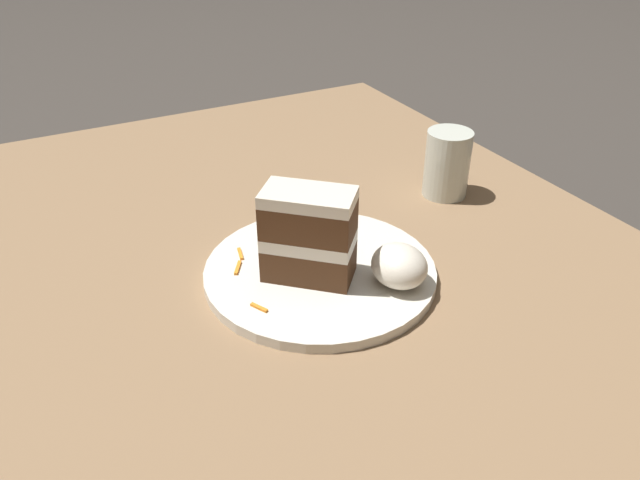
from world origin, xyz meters
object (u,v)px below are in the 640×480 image
object	(u,v)px
plate	(320,272)
drinking_glass	(447,168)
cream_dollop	(399,266)
cake_slice	(309,235)
orange_garnish	(288,230)

from	to	relation	value
plate	drinking_glass	xyz separation A→B (m)	(0.10, -0.26, 0.04)
cream_dollop	plate	bearing A→B (deg)	42.79
plate	drinking_glass	distance (m)	0.28
plate	cake_slice	bearing A→B (deg)	112.70
cake_slice	drinking_glass	xyz separation A→B (m)	(0.11, -0.28, -0.02)
cream_dollop	orange_garnish	bearing A→B (deg)	21.39
plate	orange_garnish	xyz separation A→B (m)	(0.09, -0.00, 0.01)
cream_dollop	drinking_glass	bearing A→B (deg)	-48.96
orange_garnish	drinking_glass	bearing A→B (deg)	-87.63
orange_garnish	drinking_glass	size ratio (longest dim) A/B	0.70
cream_dollop	orange_garnish	size ratio (longest dim) A/B	1.00
cake_slice	drinking_glass	distance (m)	0.30
orange_garnish	drinking_glass	world-z (taller)	drinking_glass
cream_dollop	drinking_glass	size ratio (longest dim) A/B	0.70
cake_slice	cream_dollop	world-z (taller)	cake_slice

